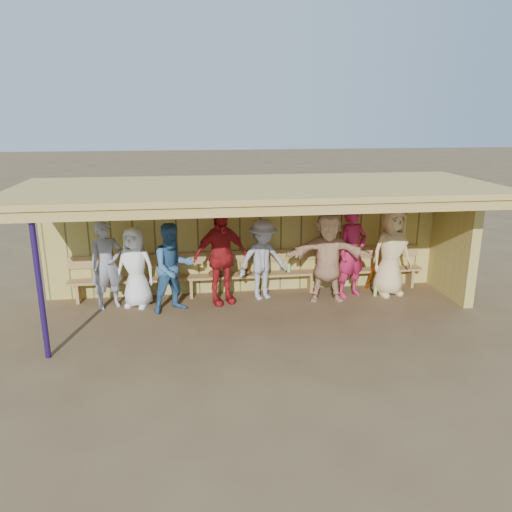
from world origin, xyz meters
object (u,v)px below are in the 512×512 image
at_px(player_h, 391,252).
at_px(bench, 251,270).
at_px(player_a, 107,265).
at_px(player_c, 173,268).
at_px(player_d, 221,257).
at_px(player_e, 263,260).
at_px(player_g, 352,252).
at_px(player_b, 135,267).
at_px(player_f, 328,256).

height_order(player_h, bench, player_h).
xyz_separation_m(player_a, player_c, (1.30, -0.36, 0.00)).
distance_m(player_d, player_e, 0.90).
distance_m(player_e, player_h, 2.73).
bearing_deg(player_g, player_c, 162.33).
height_order(player_e, player_h, player_h).
bearing_deg(player_d, player_e, -10.73).
bearing_deg(player_h, player_e, 163.74).
height_order(player_a, bench, player_a).
height_order(player_b, player_g, player_g).
height_order(player_e, player_g, player_g).
distance_m(player_g, player_h, 0.86).
xyz_separation_m(player_e, bench, (-0.20, 0.35, -0.32)).
relative_size(player_c, bench, 0.23).
bearing_deg(bench, player_a, -171.66).
distance_m(player_a, player_f, 4.43).
xyz_separation_m(player_c, player_e, (1.82, 0.44, -0.04)).
bearing_deg(player_f, player_h, 14.37).
bearing_deg(player_c, player_e, -9.94).
relative_size(player_d, bench, 0.26).
distance_m(player_a, player_b, 0.55).
bearing_deg(player_d, player_c, 177.75).
bearing_deg(bench, player_f, -22.75).
relative_size(player_b, player_e, 0.97).
xyz_separation_m(player_a, player_d, (2.24, -0.06, 0.10)).
bearing_deg(player_a, bench, -15.73).
bearing_deg(player_f, player_b, -174.54).
bearing_deg(player_f, player_g, 25.58).
distance_m(player_e, bench, 0.51).
height_order(player_a, player_b, player_a).
distance_m(player_f, bench, 1.68).
height_order(player_f, player_g, player_g).
relative_size(player_c, player_g, 0.91).
bearing_deg(player_f, player_e, 176.16).
bearing_deg(bench, player_d, -144.18).
xyz_separation_m(player_b, player_e, (2.57, 0.09, 0.03)).
distance_m(player_e, player_g, 1.88).
xyz_separation_m(player_a, player_g, (4.99, -0.03, 0.09)).
relative_size(player_a, player_d, 0.90).
xyz_separation_m(player_c, player_f, (3.13, 0.16, 0.06)).
bearing_deg(player_a, player_c, -39.64).
bearing_deg(player_c, player_h, -19.59).
bearing_deg(bench, player_h, -9.26).
xyz_separation_m(player_c, player_g, (3.69, 0.34, 0.09)).
relative_size(player_e, player_h, 0.90).
bearing_deg(player_a, player_d, -25.71).
distance_m(player_b, player_h, 5.30).
relative_size(player_b, player_g, 0.84).
bearing_deg(player_e, player_a, 161.87).
distance_m(player_f, player_h, 1.43).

